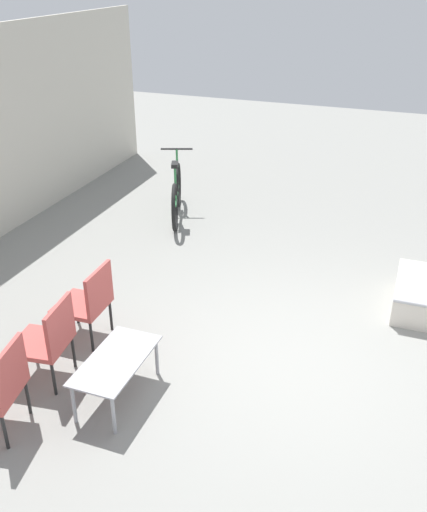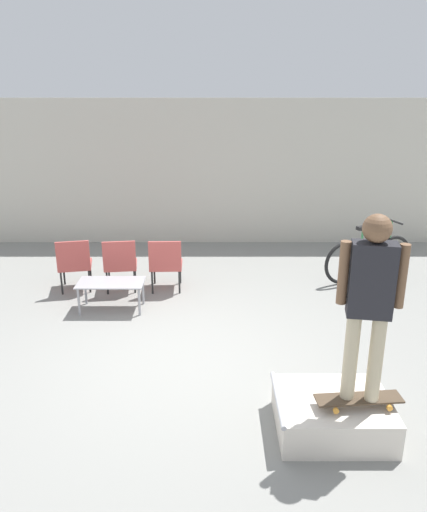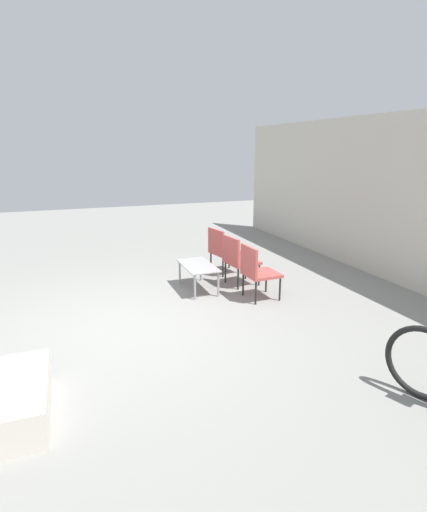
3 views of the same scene
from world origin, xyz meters
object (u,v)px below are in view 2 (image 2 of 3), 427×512
Objects in this scene: bicycle at (368,258)px; person_skater at (369,295)px; patio_chair_center at (119,262)px; coffee_table at (110,285)px; skate_ramp_box at (331,414)px; patio_chair_right at (165,262)px; patio_chair_left at (74,262)px; skateboard_on_ramp at (358,399)px.

person_skater is at bearing -128.19° from bicycle.
coffee_table is at bearing 81.42° from patio_chair_center.
patio_chair_right is (-1.94, 3.55, 0.32)m from skate_ramp_box.
bicycle is at bearing 69.23° from skate_ramp_box.
person_skater is 5.26m from patio_chair_left.
patio_chair_right is (0.74, -0.00, 0.00)m from patio_chair_center.
person_skater is 4.36m from patio_chair_right.
skate_ramp_box is 1.24× the size of patio_chair_right.
patio_chair_right is (-2.14, 3.67, 0.06)m from skateboard_on_ramp.
skateboard_on_ramp is 4.67m from patio_chair_center.
bicycle is (1.32, 4.14, -0.04)m from skateboard_on_ramp.
patio_chair_right is at bearing 168.79° from patio_chair_left.
coffee_table is (-2.69, 2.80, 0.21)m from skate_ramp_box.
patio_chair_center is at bearing 165.93° from bicycle.
skateboard_on_ramp is 0.84× the size of coffee_table.
coffee_table is (-2.89, 2.92, -0.04)m from skateboard_on_ramp.
bicycle reaches higher than coffee_table.
person_skater is (-0.00, -0.00, 1.06)m from skateboard_on_ramp.
patio_chair_right reaches higher than coffee_table.
skateboard_on_ramp is at bearing -128.19° from bicycle.
patio_chair_center is at bearing 138.01° from person_skater.
person_skater is 4.49m from bicycle.
skate_ramp_box is 1.24× the size of patio_chair_left.
patio_chair_center is (-2.68, 3.55, 0.32)m from skate_ramp_box.
skateboard_on_ramp is at bearing 120.46° from patio_chair_center.
skateboard_on_ramp reaches higher than skate_ramp_box.
coffee_table is 4.39m from bicycle.
bicycle is at bearing 174.29° from patio_chair_left.
patio_chair_left reaches higher than coffee_table.
person_skater is at bearing -158.41° from skateboard_on_ramp.
patio_chair_center and patio_chair_right have the same top height.
bicycle reaches higher than skateboard_on_ramp.
skateboard_on_ramp reaches higher than coffee_table.
person_skater is at bearing 123.48° from patio_chair_left.
patio_chair_right is (1.49, -0.00, 0.00)m from patio_chair_left.
skate_ramp_box is 3.89m from coffee_table.
bicycle is (4.95, 0.47, -0.10)m from patio_chair_left.
skate_ramp_box is 1.34m from person_skater.
patio_chair_center is 0.54× the size of bicycle.
coffee_table is at bearing 133.84° from skate_ramp_box.
person_skater is 1.79× the size of coffee_table.
skate_ramp_box is at bearing -46.16° from coffee_table.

